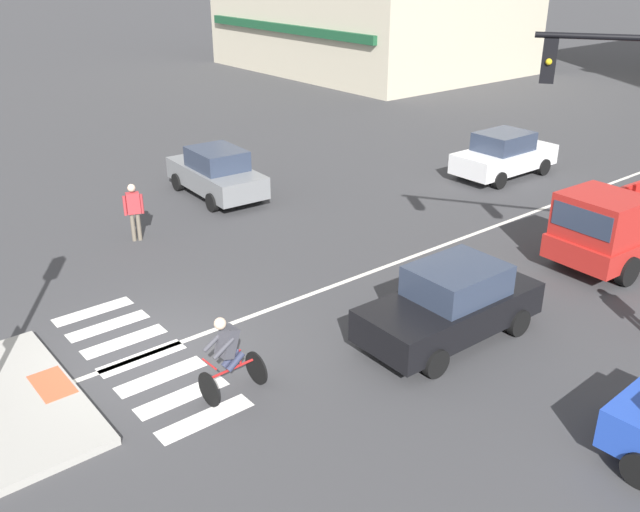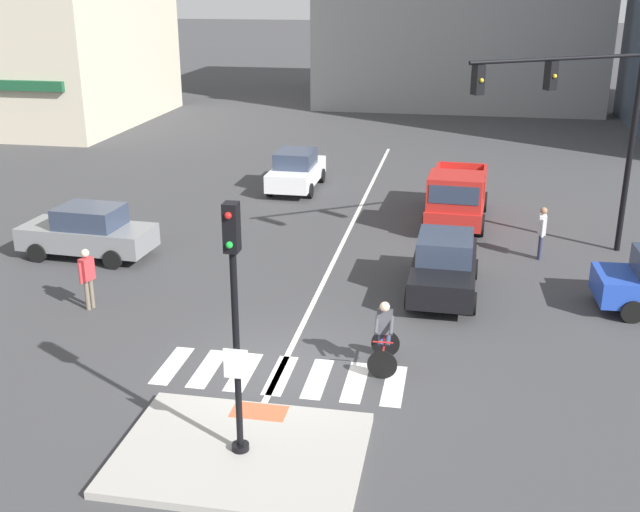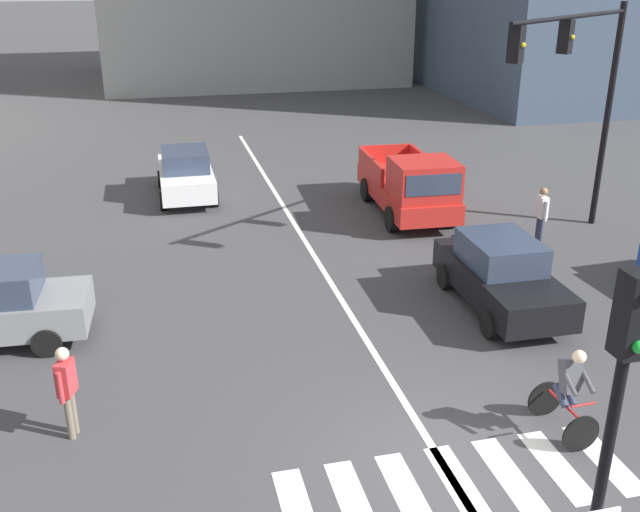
% 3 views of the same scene
% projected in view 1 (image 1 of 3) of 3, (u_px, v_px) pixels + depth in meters
% --- Properties ---
extents(ground_plane, '(300.00, 300.00, 0.00)m').
position_uv_depth(ground_plane, '(155.00, 353.00, 13.97)').
color(ground_plane, '#3D3D3F').
extents(tactile_pad_front, '(1.10, 0.60, 0.01)m').
position_uv_depth(tactile_pad_front, '(52.00, 384.00, 12.71)').
color(tactile_pad_front, '#DB5B38').
rests_on(tactile_pad_front, traffic_island).
extents(crosswalk_stripe_a, '(0.44, 1.80, 0.01)m').
position_uv_depth(crosswalk_stripe_a, '(93.00, 311.00, 15.58)').
color(crosswalk_stripe_a, silver).
rests_on(crosswalk_stripe_a, ground).
extents(crosswalk_stripe_b, '(0.44, 1.80, 0.01)m').
position_uv_depth(crosswalk_stripe_b, '(108.00, 326.00, 14.99)').
color(crosswalk_stripe_b, silver).
rests_on(crosswalk_stripe_b, ground).
extents(crosswalk_stripe_c, '(0.44, 1.80, 0.01)m').
position_uv_depth(crosswalk_stripe_c, '(124.00, 341.00, 14.39)').
color(crosswalk_stripe_c, silver).
rests_on(crosswalk_stripe_c, ground).
extents(crosswalk_stripe_d, '(0.44, 1.80, 0.01)m').
position_uv_depth(crosswalk_stripe_d, '(142.00, 358.00, 13.80)').
color(crosswalk_stripe_d, silver).
rests_on(crosswalk_stripe_d, ground).
extents(crosswalk_stripe_e, '(0.44, 1.80, 0.01)m').
position_uv_depth(crosswalk_stripe_e, '(161.00, 376.00, 13.21)').
color(crosswalk_stripe_e, silver).
rests_on(crosswalk_stripe_e, ground).
extents(crosswalk_stripe_f, '(0.44, 1.80, 0.01)m').
position_uv_depth(crosswalk_stripe_f, '(182.00, 396.00, 12.61)').
color(crosswalk_stripe_f, silver).
rests_on(crosswalk_stripe_f, ground).
extents(crosswalk_stripe_g, '(0.44, 1.80, 0.01)m').
position_uv_depth(crosswalk_stripe_g, '(205.00, 418.00, 12.02)').
color(crosswalk_stripe_g, silver).
rests_on(crosswalk_stripe_g, ground).
extents(lane_centre_line, '(0.14, 28.00, 0.01)m').
position_uv_depth(lane_centre_line, '(471.00, 235.00, 19.74)').
color(lane_centre_line, silver).
rests_on(lane_centre_line, ground).
extents(car_black_eastbound_mid, '(1.90, 4.13, 1.64)m').
position_uv_depth(car_black_eastbound_mid, '(451.00, 304.00, 14.22)').
color(car_black_eastbound_mid, black).
rests_on(car_black_eastbound_mid, ground).
extents(car_white_westbound_distant, '(1.87, 4.11, 1.64)m').
position_uv_depth(car_white_westbound_distant, '(504.00, 155.00, 24.56)').
color(car_white_westbound_distant, white).
rests_on(car_white_westbound_distant, ground).
extents(car_grey_cross_left, '(4.19, 2.02, 1.64)m').
position_uv_depth(car_grey_cross_left, '(216.00, 173.00, 22.57)').
color(car_grey_cross_left, slate).
rests_on(car_grey_cross_left, ground).
extents(pickup_truck_red_eastbound_far, '(2.23, 5.18, 2.08)m').
position_uv_depth(pickup_truck_red_eastbound_far, '(623.00, 227.00, 17.69)').
color(pickup_truck_red_eastbound_far, red).
rests_on(pickup_truck_red_eastbound_far, ground).
extents(cyclist, '(0.70, 1.11, 1.68)m').
position_uv_depth(cyclist, '(229.00, 355.00, 12.30)').
color(cyclist, black).
rests_on(cyclist, ground).
extents(pedestrian_at_curb_left, '(0.32, 0.53, 1.67)m').
position_uv_depth(pedestrian_at_curb_left, '(134.00, 208.00, 19.01)').
color(pedestrian_at_curb_left, '#6B6051').
rests_on(pedestrian_at_curb_left, ground).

